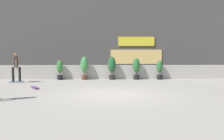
# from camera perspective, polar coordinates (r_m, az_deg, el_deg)

# --- Properties ---
(ground_plane) EXTENTS (48.00, 48.00, 0.00)m
(ground_plane) POSITION_cam_1_polar(r_m,az_deg,el_deg) (10.05, 0.21, -5.73)
(ground_plane) COLOR #A8A093
(planter_wall) EXTENTS (18.00, 0.40, 0.90)m
(planter_wall) POSITION_cam_1_polar(r_m,az_deg,el_deg) (15.95, -0.40, -0.48)
(planter_wall) COLOR #B2ADA3
(planter_wall) RESTS_ON ground
(building_backdrop) EXTENTS (20.00, 2.08, 6.50)m
(building_backdrop) POSITION_cam_1_polar(r_m,az_deg,el_deg) (19.96, -0.60, 8.46)
(building_backdrop) COLOR #4C4947
(building_backdrop) RESTS_ON ground
(potted_plant_0) EXTENTS (0.39, 0.39, 1.24)m
(potted_plant_0) POSITION_cam_1_polar(r_m,az_deg,el_deg) (15.76, -12.17, 0.19)
(potted_plant_0) COLOR black
(potted_plant_0) RESTS_ON ground
(potted_plant_1) EXTENTS (0.50, 0.50, 1.47)m
(potted_plant_1) POSITION_cam_1_polar(r_m,az_deg,el_deg) (15.54, -6.50, 0.86)
(potted_plant_1) COLOR brown
(potted_plant_1) RESTS_ON ground
(potted_plant_2) EXTENTS (0.50, 0.50, 1.47)m
(potted_plant_2) POSITION_cam_1_polar(r_m,az_deg,el_deg) (15.48, -0.03, 0.87)
(potted_plant_2) COLOR #2D2823
(potted_plant_2) RESTS_ON ground
(potted_plant_3) EXTENTS (0.46, 0.46, 1.38)m
(potted_plant_3) POSITION_cam_1_polar(r_m,az_deg,el_deg) (15.60, 5.74, 0.64)
(potted_plant_3) COLOR black
(potted_plant_3) RESTS_ON ground
(potted_plant_4) EXTENTS (0.38, 0.38, 1.22)m
(potted_plant_4) POSITION_cam_1_polar(r_m,az_deg,el_deg) (15.87, 11.14, 0.16)
(potted_plant_4) COLOR black
(potted_plant_4) RESTS_ON ground
(skater_mid_plaza) EXTENTS (0.82, 0.52, 1.70)m
(skater_mid_plaza) POSITION_cam_1_polar(r_m,az_deg,el_deg) (14.92, -21.59, 0.82)
(skater_mid_plaza) COLOR #266699
(skater_mid_plaza) RESTS_ON ground
(skateboard_near_camera) EXTENTS (0.61, 0.78, 0.08)m
(skateboard_near_camera) POSITION_cam_1_polar(r_m,az_deg,el_deg) (12.20, -17.68, -3.90)
(skateboard_near_camera) COLOR #72338C
(skateboard_near_camera) RESTS_ON ground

